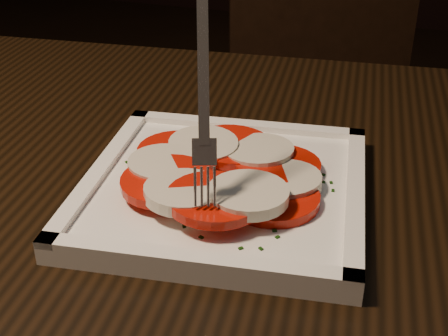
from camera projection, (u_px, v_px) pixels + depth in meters
The scene contains 5 objects.
table at pixel (207, 299), 0.58m from camera, with size 1.27×0.92×0.75m.
chair at pixel (328, 82), 1.37m from camera, with size 0.55×0.55×0.93m.
plate at pixel (224, 190), 0.55m from camera, with size 0.24×0.24×0.01m, color white.
caprese_salad at pixel (224, 172), 0.54m from camera, with size 0.19×0.20×0.02m.
fork at pixel (204, 89), 0.47m from camera, with size 0.03×0.07×0.15m, color white, non-canonical shape.
Camera 1 is at (0.26, -0.60, 1.04)m, focal length 50.00 mm.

